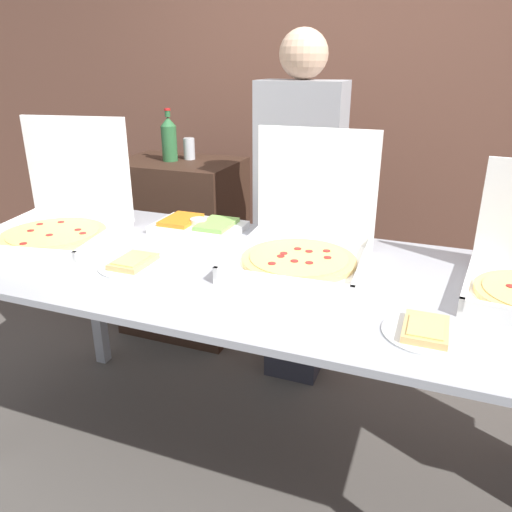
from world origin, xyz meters
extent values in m
plane|color=#514C47|center=(0.00, 0.00, 0.00)|extent=(16.00, 16.00, 0.00)
cube|color=brown|center=(0.00, 1.70, 1.40)|extent=(10.00, 0.06, 2.80)
cube|color=#A8AAB2|center=(0.00, 0.00, 0.91)|extent=(2.33, 0.98, 0.02)
cube|color=#A8AAB2|center=(-1.11, 0.44, 0.45)|extent=(0.06, 0.06, 0.89)
cube|color=white|center=(-0.89, -0.03, 0.93)|extent=(0.56, 0.56, 0.02)
cube|color=white|center=(-0.85, -0.26, 0.96)|extent=(0.48, 0.10, 0.04)
cube|color=white|center=(-1.12, -0.07, 0.96)|extent=(0.10, 0.48, 0.04)
cube|color=white|center=(-0.66, 0.01, 0.96)|extent=(0.10, 0.48, 0.04)
cube|color=white|center=(-0.93, 0.22, 1.17)|extent=(0.48, 0.10, 0.46)
cylinder|color=#DBB26B|center=(-0.89, -0.03, 0.95)|extent=(0.43, 0.43, 0.02)
cylinder|color=#EFCC70|center=(-0.89, -0.03, 0.96)|extent=(0.37, 0.37, 0.00)
cylinder|color=maroon|center=(-0.76, 0.00, 0.96)|extent=(0.03, 0.03, 0.00)
cylinder|color=maroon|center=(-0.81, 0.03, 0.96)|extent=(0.03, 0.03, 0.00)
cylinder|color=maroon|center=(-0.95, 0.09, 0.96)|extent=(0.03, 0.03, 0.00)
cylinder|color=maroon|center=(-1.01, 0.03, 0.96)|extent=(0.03, 0.03, 0.00)
cylinder|color=maroon|center=(-0.99, -0.05, 0.96)|extent=(0.03, 0.03, 0.00)
cylinder|color=maroon|center=(-0.89, -0.18, 0.96)|extent=(0.03, 0.03, 0.00)
cylinder|color=maroon|center=(-0.87, -0.07, 0.96)|extent=(0.03, 0.03, 0.00)
cube|color=white|center=(0.14, 0.07, 0.93)|extent=(0.49, 0.49, 0.02)
cube|color=white|center=(0.15, -0.16, 0.96)|extent=(0.47, 0.03, 0.04)
cube|color=white|center=(-0.09, 0.06, 0.96)|extent=(0.03, 0.47, 0.04)
cube|color=white|center=(0.37, 0.08, 0.96)|extent=(0.03, 0.47, 0.04)
cube|color=white|center=(0.13, 0.31, 1.16)|extent=(0.47, 0.03, 0.45)
cylinder|color=#DBB26B|center=(0.14, 0.07, 0.95)|extent=(0.42, 0.42, 0.02)
cylinder|color=#EFCC70|center=(0.14, 0.07, 0.96)|extent=(0.36, 0.36, 0.00)
cylinder|color=maroon|center=(0.24, 0.09, 0.96)|extent=(0.03, 0.03, 0.00)
cylinder|color=maroon|center=(0.22, 0.16, 0.96)|extent=(0.03, 0.03, 0.00)
cylinder|color=maroon|center=(0.16, 0.13, 0.96)|extent=(0.03, 0.03, 0.00)
cylinder|color=maroon|center=(0.11, 0.14, 0.96)|extent=(0.03, 0.03, 0.00)
cylinder|color=maroon|center=(0.08, 0.08, 0.96)|extent=(0.03, 0.03, 0.00)
cylinder|color=maroon|center=(0.08, 0.05, 0.96)|extent=(0.03, 0.03, 0.00)
cylinder|color=maroon|center=(0.07, -0.03, 0.96)|extent=(0.03, 0.03, 0.00)
cylinder|color=maroon|center=(0.14, 0.02, 0.96)|extent=(0.03, 0.03, 0.00)
cylinder|color=maroon|center=(0.19, 0.02, 0.96)|extent=(0.03, 0.03, 0.00)
cube|color=white|center=(0.71, 0.07, 0.96)|extent=(0.06, 0.40, 0.04)
cylinder|color=maroon|center=(0.83, 0.06, 0.96)|extent=(0.03, 0.03, 0.00)
cylinder|color=white|center=(0.60, -0.26, 0.92)|extent=(0.24, 0.24, 0.01)
cube|color=#DBB26B|center=(0.60, -0.26, 0.94)|extent=(0.12, 0.17, 0.02)
cube|color=#EFCC70|center=(0.60, -0.28, 0.95)|extent=(0.09, 0.12, 0.01)
cylinder|color=white|center=(-0.43, -0.13, 0.92)|extent=(0.26, 0.26, 0.01)
cube|color=#DBB26B|center=(-0.43, -0.13, 0.94)|extent=(0.12, 0.17, 0.02)
cube|color=#EFCC70|center=(-0.43, -0.15, 0.95)|extent=(0.09, 0.12, 0.01)
cube|color=white|center=(-0.39, 0.32, 0.93)|extent=(0.39, 0.24, 0.03)
cube|color=orange|center=(-0.48, 0.32, 0.96)|extent=(0.14, 0.19, 0.02)
cube|color=#8CC65B|center=(-0.31, 0.32, 0.96)|extent=(0.14, 0.19, 0.02)
cylinder|color=white|center=(-0.39, 0.32, 0.96)|extent=(0.07, 0.07, 0.02)
cube|color=#382319|center=(-0.87, 0.99, 0.54)|extent=(0.70, 0.51, 1.08)
cylinder|color=#2D6638|center=(-0.90, 0.97, 1.18)|extent=(0.09, 0.09, 0.20)
cone|color=#2D6638|center=(-0.90, 0.97, 1.30)|extent=(0.09, 0.09, 0.05)
cylinder|color=#2D6638|center=(-0.90, 0.97, 1.34)|extent=(0.03, 0.03, 0.03)
cylinder|color=red|center=(-0.90, 0.97, 1.37)|extent=(0.04, 0.04, 0.01)
cylinder|color=silver|center=(-0.82, 1.05, 1.14)|extent=(0.07, 0.07, 0.12)
cylinder|color=silver|center=(-0.82, 1.05, 1.20)|extent=(0.06, 0.06, 0.00)
cube|color=#2D2D38|center=(-0.06, 0.73, 0.42)|extent=(0.28, 0.20, 0.84)
cube|color=#99999E|center=(-0.06, 0.73, 1.19)|extent=(0.40, 0.22, 0.70)
sphere|color=#D8AD8C|center=(-0.06, 0.73, 1.65)|extent=(0.22, 0.22, 0.22)
camera|label=1|loc=(0.59, -1.55, 1.63)|focal=35.00mm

